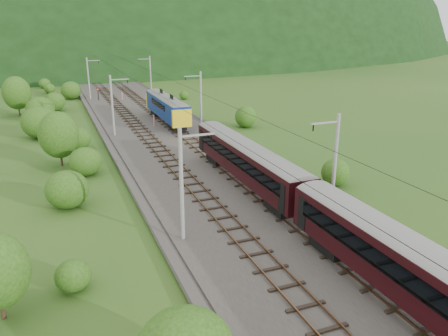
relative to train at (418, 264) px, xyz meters
name	(u,v)px	position (x,y,z in m)	size (l,w,h in m)	color
ground	(262,228)	(-2.40, 12.50, -3.25)	(600.00, 600.00, 0.00)	#254F18
railbed	(215,183)	(-2.40, 22.50, -3.10)	(14.00, 220.00, 0.30)	#38332D
track_left	(191,184)	(-4.80, 22.50, -2.88)	(2.40, 220.00, 0.27)	brown
track_right	(238,178)	(0.00, 22.50, -2.88)	(2.40, 220.00, 0.27)	brown
catenary_left	(113,104)	(-8.52, 44.50, 1.25)	(2.54, 192.28, 8.00)	gray
catenary_right	(200,99)	(3.72, 44.50, 1.25)	(2.54, 192.28, 8.00)	gray
overhead_wires	(215,111)	(-2.40, 22.50, 3.85)	(4.83, 198.00, 0.03)	black
mountain_main	(68,48)	(-2.40, 272.50, -3.25)	(504.00, 360.00, 244.00)	black
train	(418,264)	(0.00, 0.00, 0.00)	(2.71, 108.89, 4.69)	black
hazard_post_near	(122,96)	(-2.86, 72.82, -2.18)	(0.16, 0.16, 1.54)	red
hazard_post_far	(154,120)	(-2.33, 48.03, -2.14)	(0.17, 0.17, 1.61)	red
signal	(98,93)	(-7.28, 74.03, -1.61)	(0.25, 0.25, 2.28)	black
vegetation_left	(60,158)	(-15.98, 28.93, -0.87)	(13.38, 146.15, 6.50)	#204612
vegetation_right	(343,171)	(9.01, 18.06, -1.90)	(5.23, 97.19, 3.07)	#204612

